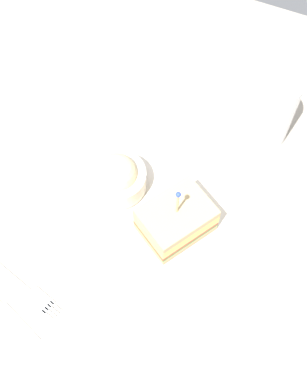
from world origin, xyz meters
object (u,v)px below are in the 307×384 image
at_px(plate, 154,200).
at_px(drink_glass, 271,113).
at_px(fork, 31,293).
at_px(knife, 7,312).
at_px(coleslaw_bowl, 116,179).
at_px(sandwich_half_center, 176,220).

height_order(plate, drink_glass, drink_glass).
xyz_separation_m(fork, knife, (-0.03, 0.02, 0.00)).
relative_size(plate, fork, 2.36).
height_order(plate, coleslaw_bowl, coleslaw_bowl).
distance_m(sandwich_half_center, fork, 0.21).
height_order(plate, sandwich_half_center, sandwich_half_center).
bearing_deg(fork, drink_glass, -28.46).
height_order(coleslaw_bowl, drink_glass, drink_glass).
xyz_separation_m(coleslaw_bowl, drink_glass, (0.18, -0.16, 0.02)).
bearing_deg(plate, sandwich_half_center, -122.48).
height_order(sandwich_half_center, fork, sandwich_half_center).
relative_size(coleslaw_bowl, fork, 0.67).
bearing_deg(knife, plate, -25.51).
relative_size(sandwich_half_center, knife, 0.90).
bearing_deg(fork, coleslaw_bowl, -10.63).
relative_size(plate, drink_glass, 2.41).
height_order(coleslaw_bowl, knife, coleslaw_bowl).
bearing_deg(plate, drink_glass, -31.20).
distance_m(plate, coleslaw_bowl, 0.06).
distance_m(coleslaw_bowl, fork, 0.19).
bearing_deg(coleslaw_bowl, plate, -86.82).
xyz_separation_m(coleslaw_bowl, fork, (-0.19, 0.03, -0.03)).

